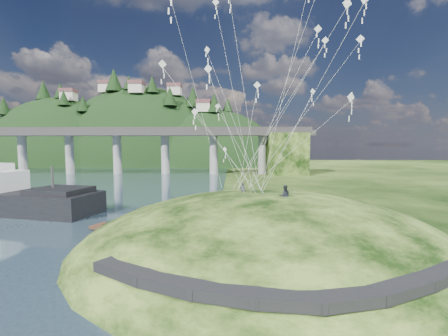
{
  "coord_description": "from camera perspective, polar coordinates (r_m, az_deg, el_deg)",
  "views": [
    {
      "loc": [
        4.83,
        -25.06,
        9.44
      ],
      "look_at": [
        4.0,
        6.0,
        7.0
      ],
      "focal_mm": 24.0,
      "sensor_mm": 36.0,
      "label": 1
    }
  ],
  "objects": [
    {
      "name": "ground",
      "position": [
        27.21,
        -9.14,
        -15.87
      ],
      "size": [
        320.0,
        320.0,
        0.0
      ],
      "primitive_type": "plane",
      "color": "black",
      "rests_on": "ground"
    },
    {
      "name": "wooden_dock",
      "position": [
        32.5,
        -15.27,
        -11.8
      ],
      "size": [
        12.89,
        7.27,
        0.94
      ],
      "color": "#372116",
      "rests_on": "ground"
    },
    {
      "name": "work_barge",
      "position": [
        51.87,
        -35.69,
        -4.37
      ],
      "size": [
        26.11,
        11.9,
        8.83
      ],
      "color": "black",
      "rests_on": "ground"
    },
    {
      "name": "far_ridge",
      "position": [
        155.9,
        -16.58,
        -1.91
      ],
      "size": [
        153.0,
        70.0,
        94.5
      ],
      "color": "black",
      "rests_on": "ground"
    },
    {
      "name": "bridge",
      "position": [
        100.14,
        -16.73,
        4.46
      ],
      "size": [
        160.0,
        11.0,
        15.0
      ],
      "color": "#2D2B2B",
      "rests_on": "ground"
    },
    {
      "name": "kite_swarm",
      "position": [
        31.4,
        8.55,
        21.53
      ],
      "size": [
        18.69,
        14.74,
        19.17
      ],
      "color": "silver",
      "rests_on": "ground"
    },
    {
      "name": "grass_hill",
      "position": [
        29.36,
        7.99,
        -17.43
      ],
      "size": [
        36.0,
        32.0,
        13.0
      ],
      "color": "black",
      "rests_on": "ground"
    },
    {
      "name": "kite_flyers",
      "position": [
        27.04,
        9.5,
        -3.11
      ],
      "size": [
        4.41,
        3.44,
        1.99
      ],
      "color": "#262B33",
      "rests_on": "ground"
    },
    {
      "name": "footpath",
      "position": [
        17.2,
        10.91,
        -20.92
      ],
      "size": [
        22.29,
        5.84,
        0.83
      ],
      "color": "black",
      "rests_on": "ground"
    }
  ]
}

